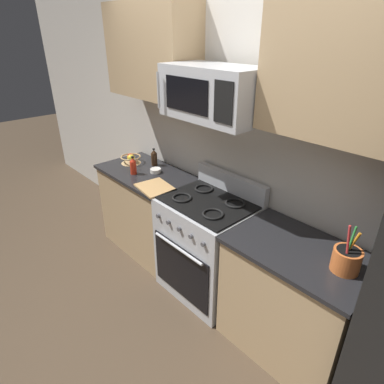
# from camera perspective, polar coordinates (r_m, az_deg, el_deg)

# --- Properties ---
(ground_plane) EXTENTS (16.00, 16.00, 0.00)m
(ground_plane) POSITION_cam_1_polar(r_m,az_deg,el_deg) (2.96, -7.23, -21.83)
(ground_plane) COLOR #473828
(wall_back) EXTENTS (8.00, 0.10, 2.60)m
(wall_back) POSITION_cam_1_polar(r_m,az_deg,el_deg) (2.81, 8.51, 7.59)
(wall_back) COLOR beige
(wall_back) RESTS_ON ground
(counter_left) EXTENTS (1.03, 0.61, 0.91)m
(counter_left) POSITION_cam_1_polar(r_m,az_deg,el_deg) (3.54, -7.72, -3.17)
(counter_left) COLOR tan
(counter_left) RESTS_ON ground
(range_oven) EXTENTS (0.76, 0.66, 1.09)m
(range_oven) POSITION_cam_1_polar(r_m,az_deg,el_deg) (2.94, 2.66, -9.40)
(range_oven) COLOR #B2B5BA
(range_oven) RESTS_ON ground
(counter_right) EXTENTS (0.94, 0.61, 0.91)m
(counter_right) POSITION_cam_1_polar(r_m,az_deg,el_deg) (2.57, 16.91, -17.72)
(counter_right) COLOR tan
(counter_right) RESTS_ON ground
(microwave) EXTENTS (0.78, 0.44, 0.37)m
(microwave) POSITION_cam_1_polar(r_m,az_deg,el_deg) (2.43, 3.80, 16.93)
(microwave) COLOR #B2B5BA
(upper_cabinets_left) EXTENTS (1.02, 0.34, 0.79)m
(upper_cabinets_left) POSITION_cam_1_polar(r_m,az_deg,el_deg) (3.18, -7.12, 23.24)
(upper_cabinets_left) COLOR tan
(upper_cabinets_right) EXTENTS (0.93, 0.34, 0.79)m
(upper_cabinets_right) POSITION_cam_1_polar(r_m,az_deg,el_deg) (2.03, 25.70, 19.18)
(upper_cabinets_right) COLOR tan
(utensil_crock) EXTENTS (0.17, 0.17, 0.32)m
(utensil_crock) POSITION_cam_1_polar(r_m,az_deg,el_deg) (2.16, 25.40, -10.61)
(utensil_crock) COLOR #D1662D
(utensil_crock) RESTS_ON counter_right
(fruit_basket) EXTENTS (0.22, 0.22, 0.10)m
(fruit_basket) POSITION_cam_1_polar(r_m,az_deg,el_deg) (3.57, -10.64, 5.72)
(fruit_basket) COLOR tan
(fruit_basket) RESTS_ON counter_left
(cutting_board) EXTENTS (0.37, 0.32, 0.02)m
(cutting_board) POSITION_cam_1_polar(r_m,az_deg,el_deg) (2.97, -6.46, 0.78)
(cutting_board) COLOR tan
(cutting_board) RESTS_ON counter_left
(bottle_soy) EXTENTS (0.06, 0.06, 0.18)m
(bottle_soy) POSITION_cam_1_polar(r_m,az_deg,el_deg) (3.46, -6.64, 5.99)
(bottle_soy) COLOR #382314
(bottle_soy) RESTS_ON counter_left
(bottle_hot_sauce) EXTENTS (0.06, 0.06, 0.18)m
(bottle_hot_sauce) POSITION_cam_1_polar(r_m,az_deg,el_deg) (3.27, -10.26, 4.49)
(bottle_hot_sauce) COLOR red
(bottle_hot_sauce) RESTS_ON counter_left
(prep_bowl) EXTENTS (0.11, 0.11, 0.04)m
(prep_bowl) POSITION_cam_1_polar(r_m,az_deg,el_deg) (3.30, -6.39, 3.78)
(prep_bowl) COLOR white
(prep_bowl) RESTS_ON counter_left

